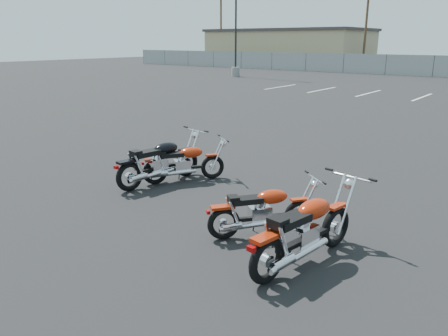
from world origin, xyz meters
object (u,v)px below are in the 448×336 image
Objects in this scene: motorcycle_front_red at (184,163)px; motorcycle_rear_red at (305,231)px; motorcycle_third_red at (262,211)px; motorcycle_second_black at (159,162)px.

motorcycle_rear_red is (3.84, -1.71, 0.08)m from motorcycle_front_red.
motorcycle_third_red is 0.75× the size of motorcycle_rear_red.
motorcycle_third_red is at bearing -24.04° from motorcycle_front_red.
motorcycle_front_red is 4.21m from motorcycle_rear_red.
motorcycle_front_red is at bearing 155.96° from motorcycle_third_red.
motorcycle_second_black is 0.98× the size of motorcycle_rear_red.
motorcycle_rear_red is (4.18, -1.29, 0.01)m from motorcycle_second_black.
motorcycle_third_red is at bearing 156.09° from motorcycle_rear_red.
motorcycle_third_red is 1.07m from motorcycle_rear_red.
motorcycle_front_red is 1.04× the size of motorcycle_third_red.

